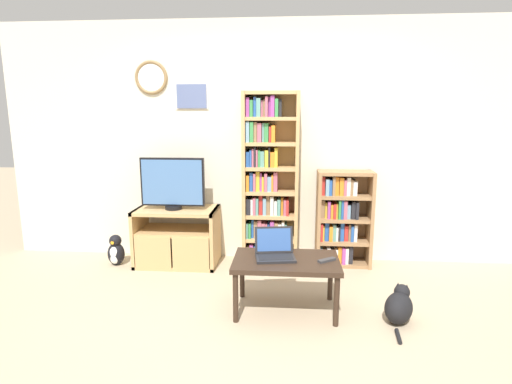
# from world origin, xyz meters

# --- Properties ---
(ground_plane) EXTENTS (18.00, 18.00, 0.00)m
(ground_plane) POSITION_xyz_m (0.00, 0.00, 0.00)
(ground_plane) COLOR tan
(wall_back) EXTENTS (5.85, 0.09, 2.60)m
(wall_back) POSITION_xyz_m (-0.01, 1.73, 1.31)
(wall_back) COLOR beige
(wall_back) RESTS_ON ground_plane
(tv_stand) EXTENTS (0.87, 0.50, 0.62)m
(tv_stand) POSITION_xyz_m (-0.95, 1.42, 0.31)
(tv_stand) COLOR tan
(tv_stand) RESTS_ON ground_plane
(television) EXTENTS (0.68, 0.18, 0.55)m
(television) POSITION_xyz_m (-0.97, 1.40, 0.90)
(television) COLOR black
(television) RESTS_ON tv_stand
(bookshelf_tall) EXTENTS (0.59, 0.28, 1.85)m
(bookshelf_tall) POSITION_xyz_m (0.03, 1.56, 0.91)
(bookshelf_tall) COLOR tan
(bookshelf_tall) RESTS_ON ground_plane
(bookshelf_short) EXTENTS (0.58, 0.29, 1.03)m
(bookshelf_short) POSITION_xyz_m (0.82, 1.56, 0.51)
(bookshelf_short) COLOR #9E754C
(bookshelf_short) RESTS_ON ground_plane
(coffee_table) EXTENTS (0.86, 0.53, 0.45)m
(coffee_table) POSITION_xyz_m (0.24, 0.45, 0.40)
(coffee_table) COLOR #332319
(coffee_table) RESTS_ON ground_plane
(laptop) EXTENTS (0.35, 0.30, 0.24)m
(laptop) POSITION_xyz_m (0.14, 0.49, 0.51)
(laptop) COLOR #232326
(laptop) RESTS_ON coffee_table
(remote_near_laptop) EXTENTS (0.16, 0.13, 0.02)m
(remote_near_laptop) POSITION_xyz_m (0.57, 0.43, 0.46)
(remote_near_laptop) COLOR #38383A
(remote_near_laptop) RESTS_ON coffee_table
(cat) EXTENTS (0.32, 0.50, 0.30)m
(cat) POSITION_xyz_m (1.13, 0.33, 0.13)
(cat) COLOR black
(cat) RESTS_ON ground_plane
(penguin_figurine) EXTENTS (0.18, 0.16, 0.34)m
(penguin_figurine) POSITION_xyz_m (-1.61, 1.33, 0.15)
(penguin_figurine) COLOR black
(penguin_figurine) RESTS_ON ground_plane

